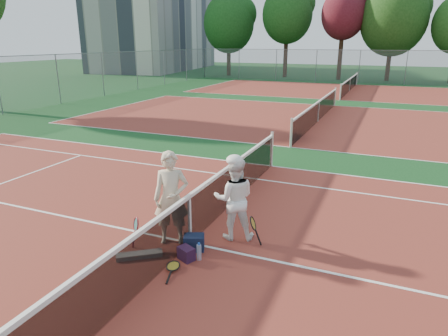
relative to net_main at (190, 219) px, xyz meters
The scene contains 22 objects.
ground 0.51m from the net_main, ahead, with size 130.00×130.00×0.00m, color #103B18.
court_main 0.51m from the net_main, ahead, with size 23.77×10.97×0.01m, color maroon.
court_far_a 13.51m from the net_main, 90.00° to the left, with size 23.77×10.97×0.01m, color maroon.
court_far_b 27.00m from the net_main, 90.00° to the left, with size 23.77×10.97×0.01m, color maroon.
net_main is the anchor object (origin of this frame).
net_far_a 13.50m from the net_main, 90.00° to the left, with size 0.10×10.98×1.02m, color black, non-canonical shape.
net_far_b 27.00m from the net_main, 90.00° to the left, with size 0.10×10.98×1.02m, color black, non-canonical shape.
fence_back 34.01m from the net_main, 90.00° to the left, with size 32.00×0.06×3.00m, color slate, non-canonical shape.
apartment_block 52.62m from the net_main, 122.47° to the left, with size 10.00×22.00×15.00m, color beige.
player_a 0.54m from the net_main, 169.98° to the right, with size 0.67×0.44×1.83m, color beige.
player_b 0.95m from the net_main, 40.05° to the left, with size 0.80×0.63×1.66m, color white.
racket_red 1.04m from the net_main, 149.98° to the right, with size 0.15×0.27×0.59m, color maroon, non-canonical shape.
racket_black_held 1.23m from the net_main, 21.30° to the left, with size 0.24×0.27×0.57m, color black, non-canonical shape.
racket_spare 1.06m from the net_main, 80.44° to the right, with size 0.60×0.27×0.09m, color black, non-canonical shape.
sports_bag_navy 0.45m from the net_main, 46.37° to the right, with size 0.38×0.26×0.30m, color #111A33.
sports_bag_purple 0.72m from the net_main, 69.02° to the right, with size 0.30×0.20×0.24m, color black.
net_cover_canvas 1.13m from the net_main, 126.34° to the right, with size 0.83×0.19×0.09m, color slate.
water_bottle 0.74m from the net_main, 48.21° to the right, with size 0.09×0.09×0.30m, color silver.
tree_back_0 40.67m from the net_main, 111.28° to the left, with size 5.63×5.63×8.91m.
tree_back_1 39.21m from the net_main, 102.05° to the left, with size 5.27×5.27×9.51m.
tree_back_maroon 37.52m from the net_main, 93.41° to the left, with size 4.33×4.33×8.81m.
tree_back_3 38.14m from the net_main, 86.35° to the left, with size 6.27×6.27×9.51m.
Camera 1 is at (3.33, -6.16, 3.76)m, focal length 32.00 mm.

